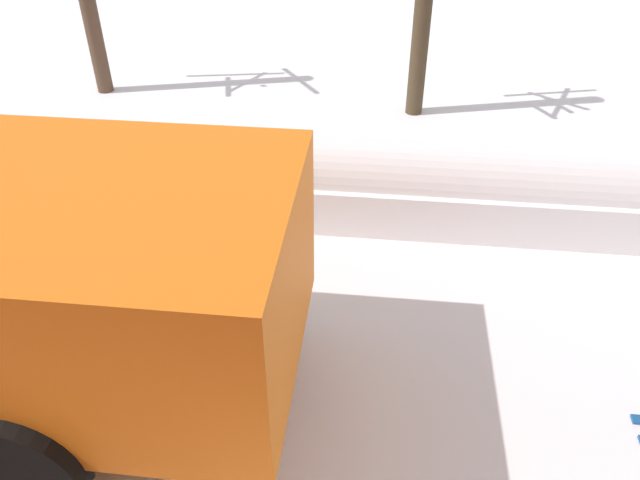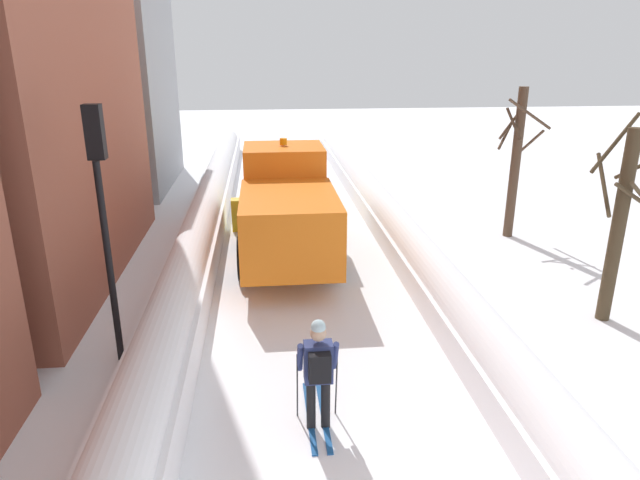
{
  "view_description": "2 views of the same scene",
  "coord_description": "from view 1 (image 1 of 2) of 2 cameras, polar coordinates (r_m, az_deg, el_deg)",
  "views": [
    {
      "loc": [
        -4.02,
        6.45,
        4.51
      ],
      "look_at": [
        0.23,
        6.93,
        1.42
      ],
      "focal_mm": 35.23,
      "sensor_mm": 36.0,
      "label": 1
    },
    {
      "loc": [
        -1.01,
        -4.16,
        5.47
      ],
      "look_at": [
        0.15,
        7.17,
        1.57
      ],
      "focal_mm": 31.53,
      "sensor_mm": 36.0,
      "label": 2
    }
  ],
  "objects": [
    {
      "name": "ground_plane",
      "position": [
        7.01,
        -26.41,
        -8.92
      ],
      "size": [
        80.0,
        80.0,
        0.0
      ],
      "primitive_type": "plane",
      "color": "white"
    },
    {
      "name": "snowbank_right",
      "position": [
        8.71,
        -18.59,
        6.13
      ],
      "size": [
        1.1,
        36.0,
        1.04
      ],
      "color": "white",
      "rests_on": "ground"
    }
  ]
}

